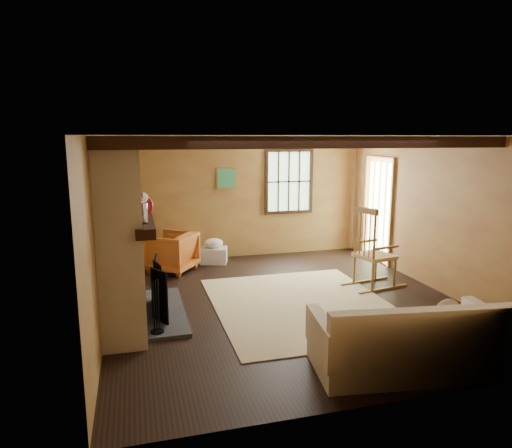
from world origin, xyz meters
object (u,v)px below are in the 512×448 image
object	(u,v)px
fireplace	(124,237)
armchair	(171,252)
rocking_chair	(373,253)
sofa	(410,345)
laundry_basket	(214,255)

from	to	relation	value
fireplace	armchair	distance (m)	2.29
rocking_chair	sofa	bearing A→B (deg)	147.78
sofa	laundry_basket	xyz separation A→B (m)	(-1.24, 4.64, -0.13)
fireplace	sofa	bearing A→B (deg)	-38.72
fireplace	laundry_basket	xyz separation A→B (m)	(1.59, 2.37, -0.95)
rocking_chair	armchair	distance (m)	3.52
sofa	laundry_basket	distance (m)	4.80
armchair	fireplace	bearing A→B (deg)	15.55
fireplace	sofa	world-z (taller)	fireplace
sofa	fireplace	bearing A→B (deg)	148.92
fireplace	sofa	size ratio (longest dim) A/B	1.17
rocking_chair	laundry_basket	xyz separation A→B (m)	(-2.23, 2.09, -0.41)
sofa	armchair	bearing A→B (deg)	123.42
sofa	laundry_basket	size ratio (longest dim) A/B	4.11
fireplace	armchair	bearing A→B (deg)	69.50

